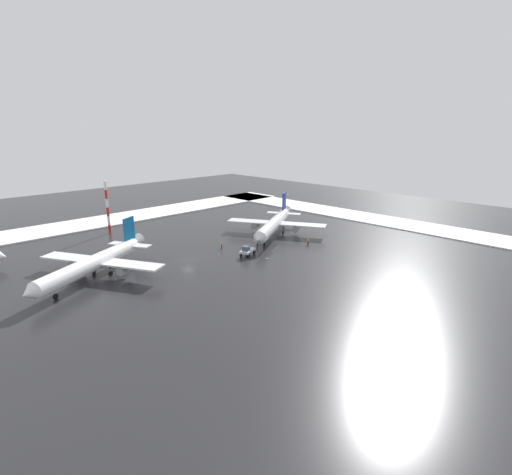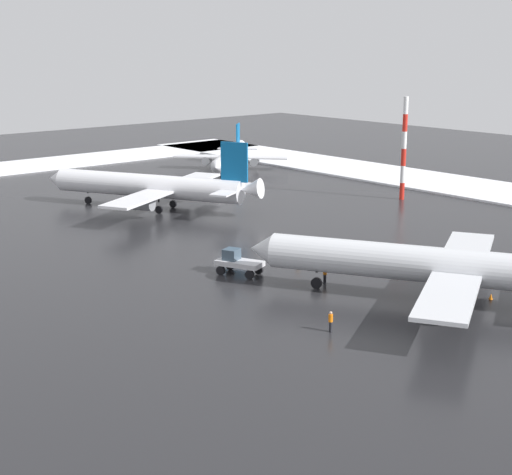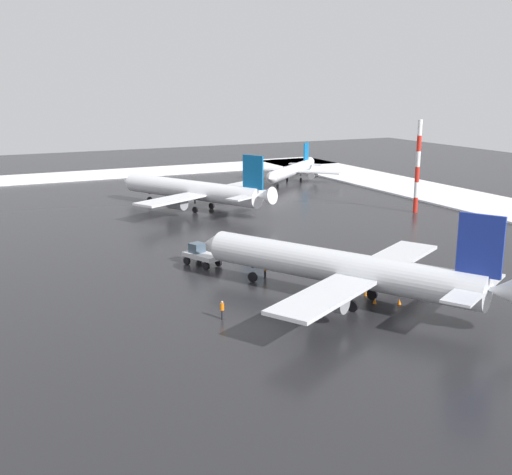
# 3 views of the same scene
# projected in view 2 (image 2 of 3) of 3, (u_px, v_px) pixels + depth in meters

# --- Properties ---
(ground_plane) EXTENTS (240.00, 240.00, 0.00)m
(ground_plane) POSITION_uv_depth(u_px,v_px,m) (224.00, 240.00, 91.11)
(ground_plane) COLOR #232326
(snow_bank_far) EXTENTS (152.00, 16.00, 0.33)m
(snow_bank_far) POSITION_uv_depth(u_px,v_px,m) (472.00, 188.00, 122.91)
(snow_bank_far) COLOR white
(snow_bank_far) RESTS_ON ground_plane
(airplane_foreground_jet) EXTENTS (30.97, 26.44, 10.06)m
(airplane_foreground_jet) POSITION_uv_depth(u_px,v_px,m) (435.00, 265.00, 68.83)
(airplane_foreground_jet) COLOR silver
(airplane_foreground_jet) RESTS_ON ground_plane
(airplane_parked_portside) EXTENTS (30.58, 26.06, 9.82)m
(airplane_parked_portside) POSITION_uv_depth(u_px,v_px,m) (153.00, 186.00, 107.08)
(airplane_parked_portside) COLOR white
(airplane_parked_portside) RESTS_ON ground_plane
(airplane_distant_tail) EXTENTS (19.12, 20.59, 7.47)m
(airplane_distant_tail) POSITION_uv_depth(u_px,v_px,m) (229.00, 157.00, 139.74)
(airplane_distant_tail) COLOR white
(airplane_distant_tail) RESTS_ON ground_plane
(pushback_tug) EXTENTS (5.09, 3.76, 2.50)m
(pushback_tug) POSITION_uv_depth(u_px,v_px,m) (237.00, 262.00, 77.49)
(pushback_tug) COLOR silver
(pushback_tug) RESTS_ON ground_plane
(ground_crew_near_tug) EXTENTS (0.36, 0.36, 1.71)m
(ground_crew_near_tug) POSITION_uv_depth(u_px,v_px,m) (298.00, 249.00, 83.45)
(ground_crew_near_tug) COLOR black
(ground_crew_near_tug) RESTS_ON ground_plane
(ground_crew_by_nose_gear) EXTENTS (0.36, 0.36, 1.71)m
(ground_crew_by_nose_gear) POSITION_uv_depth(u_px,v_px,m) (331.00, 320.00, 62.03)
(ground_crew_by_nose_gear) COLOR black
(ground_crew_by_nose_gear) RESTS_ON ground_plane
(ground_crew_mid_apron) EXTENTS (0.36, 0.36, 1.71)m
(ground_crew_mid_apron) POSITION_uv_depth(u_px,v_px,m) (325.00, 273.00, 74.65)
(ground_crew_mid_apron) COLOR black
(ground_crew_mid_apron) RESTS_ON ground_plane
(antenna_mast) EXTENTS (0.70, 0.70, 14.88)m
(antenna_mast) POSITION_uv_depth(u_px,v_px,m) (404.00, 149.00, 112.88)
(antenna_mast) COLOR red
(antenna_mast) RESTS_ON ground_plane
(traffic_cone_near_nose) EXTENTS (0.36, 0.36, 0.55)m
(traffic_cone_near_nose) POSITION_uv_depth(u_px,v_px,m) (491.00, 296.00, 70.06)
(traffic_cone_near_nose) COLOR orange
(traffic_cone_near_nose) RESTS_ON ground_plane
(traffic_cone_mid_line) EXTENTS (0.36, 0.36, 0.55)m
(traffic_cone_mid_line) POSITION_uv_depth(u_px,v_px,m) (449.00, 290.00, 71.81)
(traffic_cone_mid_line) COLOR orange
(traffic_cone_mid_line) RESTS_ON ground_plane
(traffic_cone_wingtip_side) EXTENTS (0.36, 0.36, 0.55)m
(traffic_cone_wingtip_side) POSITION_uv_depth(u_px,v_px,m) (466.00, 298.00, 69.72)
(traffic_cone_wingtip_side) COLOR orange
(traffic_cone_wingtip_side) RESTS_ON ground_plane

